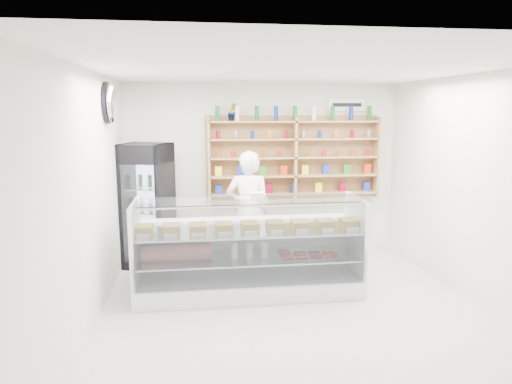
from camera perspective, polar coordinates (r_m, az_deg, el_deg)
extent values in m
plane|color=#BDBCC2|center=(5.61, 4.60, -14.69)|extent=(5.00, 5.00, 0.00)
plane|color=white|center=(5.12, 5.05, 15.11)|extent=(5.00, 5.00, 0.00)
plane|color=beige|center=(7.62, 0.87, 2.94)|extent=(4.50, 0.00, 4.50)
plane|color=beige|center=(2.87, 15.49, -9.63)|extent=(4.50, 0.00, 4.50)
plane|color=beige|center=(5.20, -20.20, -1.05)|extent=(0.00, 5.00, 5.00)
plane|color=beige|center=(6.07, 26.07, 0.05)|extent=(0.00, 5.00, 5.00)
cube|color=white|center=(6.06, -0.87, -11.49)|extent=(2.88, 0.82, 0.24)
cube|color=white|center=(6.28, -1.27, -6.63)|extent=(2.88, 0.05, 0.61)
cube|color=silver|center=(5.93, -0.88, -8.17)|extent=(2.77, 0.72, 0.02)
cube|color=silver|center=(5.83, -0.89, -4.85)|extent=(2.83, 0.75, 0.02)
cube|color=silver|center=(5.48, -0.42, -6.92)|extent=(2.83, 0.12, 1.01)
cube|color=silver|center=(5.69, -0.85, -1.04)|extent=(2.83, 0.57, 0.01)
imported|color=silver|center=(6.73, -0.95, -2.39)|extent=(0.71, 0.53, 1.79)
cube|color=black|center=(7.12, -13.41, -1.63)|extent=(0.84, 0.83, 1.87)
cube|color=#230432|center=(6.70, -13.16, 4.55)|extent=(0.64, 0.22, 0.26)
cube|color=silver|center=(6.83, -12.84, -2.83)|extent=(0.54, 0.18, 1.48)
cube|color=#A3774D|center=(7.36, -5.92, 4.12)|extent=(0.04, 0.28, 1.33)
cube|color=#A3774D|center=(7.53, 4.83, 4.27)|extent=(0.04, 0.28, 1.33)
cube|color=#A3774D|center=(7.94, 14.78, 4.27)|extent=(0.04, 0.28, 1.33)
cube|color=#A3774D|center=(7.61, 4.76, -0.15)|extent=(2.80, 0.28, 0.03)
cube|color=#A3774D|center=(7.56, 4.79, 2.08)|extent=(2.80, 0.28, 0.03)
cube|color=#A3774D|center=(7.53, 4.83, 4.35)|extent=(2.80, 0.28, 0.03)
cube|color=#A3774D|center=(7.50, 4.86, 6.63)|extent=(2.80, 0.28, 0.03)
cube|color=#A3774D|center=(7.49, 4.89, 8.76)|extent=(2.80, 0.28, 0.03)
imported|color=#1E6626|center=(7.34, -2.98, 9.97)|extent=(0.17, 0.14, 0.28)
ellipsoid|color=silver|center=(6.28, -17.65, 10.55)|extent=(0.15, 0.50, 0.50)
cube|color=white|center=(7.85, 11.26, 10.64)|extent=(0.62, 0.03, 0.20)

